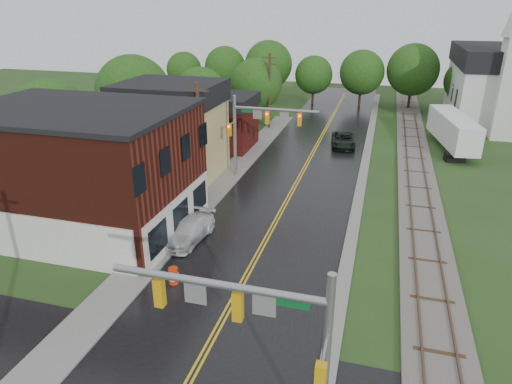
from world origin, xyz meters
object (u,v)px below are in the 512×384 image
at_px(traffic_signal_far, 259,123).
at_px(utility_pole_b, 199,139).
at_px(suv_dark, 343,140).
at_px(tree_left_b, 135,95).
at_px(tree_left_e, 257,85).
at_px(tree_left_c, 202,95).
at_px(construction_barrel, 173,276).
at_px(utility_pole_c, 270,90).
at_px(tree_left_a, 53,123).
at_px(brick_building, 80,169).
at_px(church, 500,77).
at_px(traffic_signal_near, 261,324).
at_px(pickup_white, 189,231).
at_px(semi_trailer, 453,129).

xyz_separation_m(traffic_signal_far, utility_pole_b, (-3.33, -5.00, -0.25)).
bearing_deg(suv_dark, tree_left_b, -169.34).
bearing_deg(suv_dark, tree_left_e, 140.48).
bearing_deg(traffic_signal_far, tree_left_c, 128.82).
bearing_deg(tree_left_e, construction_barrel, -81.77).
distance_m(tree_left_b, suv_dark, 22.23).
height_order(utility_pole_c, tree_left_a, utility_pole_c).
bearing_deg(brick_building, tree_left_e, 83.29).
distance_m(suv_dark, construction_barrel, 29.34).
xyz_separation_m(church, utility_pole_b, (-26.80, -31.74, -1.11)).
relative_size(traffic_signal_near, tree_left_b, 0.76).
height_order(tree_left_a, suv_dark, tree_left_a).
distance_m(traffic_signal_near, construction_barrel, 11.62).
bearing_deg(tree_left_c, church, 22.24).
distance_m(church, utility_pole_c, 28.54).
bearing_deg(pickup_white, utility_pole_b, 111.13).
xyz_separation_m(tree_left_e, pickup_white, (4.05, -31.08, -4.12)).
relative_size(tree_left_b, construction_barrel, 10.06).
relative_size(brick_building, suv_dark, 2.75).
bearing_deg(semi_trailer, suv_dark, -169.04).
bearing_deg(pickup_white, construction_barrel, -71.05).
bearing_deg(tree_left_e, semi_trailer, -12.81).
distance_m(tree_left_c, pickup_white, 26.94).
bearing_deg(tree_left_e, pickup_white, -82.58).
bearing_deg(semi_trailer, pickup_white, -125.55).
distance_m(church, tree_left_a, 51.01).
relative_size(church, utility_pole_b, 2.22).
relative_size(tree_left_a, construction_barrel, 9.00).
height_order(utility_pole_c, semi_trailer, utility_pole_c).
relative_size(traffic_signal_far, construction_barrel, 7.62).
xyz_separation_m(tree_left_e, semi_trailer, (22.59, -5.14, -2.66)).
bearing_deg(utility_pole_c, construction_barrel, -84.72).
distance_m(traffic_signal_near, traffic_signal_far, 25.94).
relative_size(tree_left_a, tree_left_e, 1.06).
bearing_deg(brick_building, traffic_signal_far, 53.08).
bearing_deg(tree_left_b, traffic_signal_near, -54.51).
height_order(tree_left_a, pickup_white, tree_left_a).
bearing_deg(brick_building, utility_pole_b, 50.93).
xyz_separation_m(utility_pole_b, suv_dark, (9.55, 16.63, -4.00)).
relative_size(utility_pole_c, semi_trailer, 0.79).
relative_size(traffic_signal_near, tree_left_e, 0.90).
bearing_deg(traffic_signal_far, pickup_white, -96.24).
relative_size(brick_building, tree_left_b, 1.48).
bearing_deg(utility_pole_b, tree_left_e, 94.90).
xyz_separation_m(traffic_signal_near, utility_pole_c, (-10.27, 42.00, -0.25)).
distance_m(church, traffic_signal_far, 35.59).
distance_m(traffic_signal_near, utility_pole_b, 22.49).
bearing_deg(utility_pole_c, suv_dark, -29.35).
relative_size(church, suv_dark, 3.85).
relative_size(utility_pole_c, tree_left_b, 0.93).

